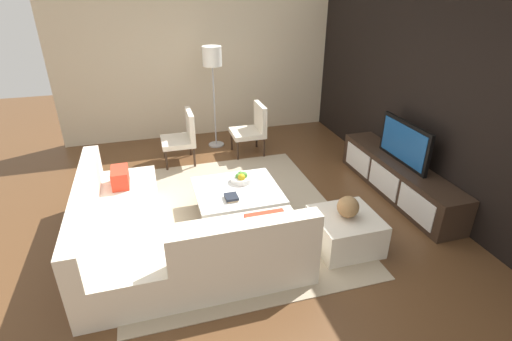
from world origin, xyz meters
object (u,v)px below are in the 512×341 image
at_px(television, 404,143).
at_px(fruit_bowl, 241,178).
at_px(sectional_couch, 162,235).
at_px(coffee_table, 238,201).
at_px(book_stack, 231,197).
at_px(media_console, 398,178).
at_px(accent_chair_near, 183,134).
at_px(floor_lamp, 212,63).
at_px(accent_chair_far, 253,127).
at_px(decorative_ball, 348,207).
at_px(ottoman, 345,231).

height_order(television, fruit_bowl, television).
height_order(sectional_couch, coffee_table, sectional_couch).
height_order(coffee_table, book_stack, book_stack).
height_order(media_console, television, television).
distance_m(accent_chair_near, book_stack, 2.06).
bearing_deg(floor_lamp, accent_chair_far, 47.42).
relative_size(sectional_couch, book_stack, 12.18).
xyz_separation_m(accent_chair_far, decorative_ball, (2.84, 0.29, 0.04)).
distance_m(sectional_couch, ottoman, 2.04).
relative_size(coffee_table, floor_lamp, 0.60).
distance_m(television, coffee_table, 2.37).
height_order(television, sectional_couch, television).
bearing_deg(decorative_ball, ottoman, 0.00).
relative_size(coffee_table, book_stack, 5.43).
bearing_deg(accent_chair_near, television, 50.74).
xyz_separation_m(coffee_table, decorative_ball, (0.97, 1.02, 0.32)).
bearing_deg(accent_chair_near, accent_chair_far, 87.95).
bearing_deg(book_stack, decorative_ball, 56.73).
bearing_deg(sectional_couch, media_console, 98.68).
distance_m(sectional_couch, floor_lamp, 3.42).
bearing_deg(book_stack, sectional_couch, -66.24).
bearing_deg(television, accent_chair_near, -124.75).
height_order(coffee_table, floor_lamp, floor_lamp).
bearing_deg(accent_chair_far, television, 49.35).
height_order(media_console, coffee_table, media_console).
height_order(television, decorative_ball, television).
height_order(media_console, book_stack, media_console).
xyz_separation_m(coffee_table, accent_chair_near, (-1.81, -0.46, 0.29)).
bearing_deg(coffee_table, fruit_bowl, 150.38).
distance_m(floor_lamp, ottoman, 3.69).
distance_m(television, sectional_couch, 3.36).
distance_m(accent_chair_far, decorative_ball, 2.85).
bearing_deg(accent_chair_near, floor_lamp, 127.32).
xyz_separation_m(coffee_table, book_stack, (0.22, -0.13, 0.20)).
relative_size(television, accent_chair_near, 1.16).
bearing_deg(fruit_bowl, media_console, 82.85).
height_order(accent_chair_far, book_stack, accent_chair_far).
xyz_separation_m(sectional_couch, book_stack, (-0.38, 0.86, 0.12)).
distance_m(television, book_stack, 2.46).
bearing_deg(accent_chair_near, book_stack, 4.81).
distance_m(decorative_ball, book_stack, 1.37).
distance_m(media_console, accent_chair_near, 3.36).
distance_m(coffee_table, accent_chair_far, 2.02).
bearing_deg(decorative_ball, sectional_couch, -100.48).
bearing_deg(accent_chair_far, floor_lamp, -121.76).
distance_m(sectional_couch, coffee_table, 1.16).
distance_m(accent_chair_near, fruit_bowl, 1.73).
bearing_deg(coffee_table, television, 87.51).
bearing_deg(television, decorative_ball, -55.68).
height_order(media_console, accent_chair_near, accent_chair_near).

